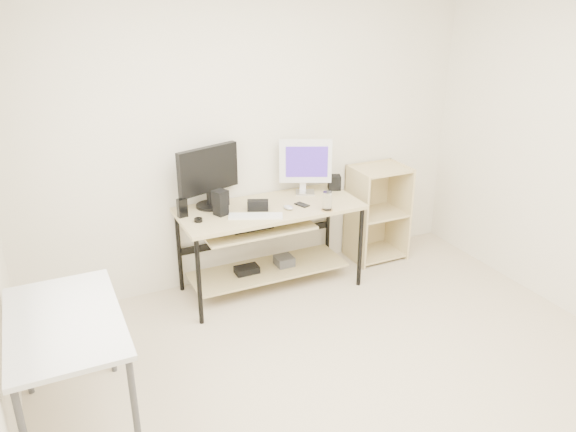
{
  "coord_description": "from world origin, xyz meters",
  "views": [
    {
      "loc": [
        -1.68,
        -2.27,
        2.43
      ],
      "look_at": [
        -0.0,
        1.3,
        0.8
      ],
      "focal_mm": 35.0,
      "sensor_mm": 36.0,
      "label": 1
    }
  ],
  "objects_px": {
    "desk": "(267,231)",
    "black_monitor": "(208,173)",
    "audio_controller": "(182,208)",
    "shelf_unit": "(375,211)",
    "white_imac": "(306,163)",
    "side_table": "(65,331)"
  },
  "relations": [
    {
      "from": "side_table",
      "to": "audio_controller",
      "type": "xyz_separation_m",
      "value": [
        0.98,
        1.15,
        0.15
      ]
    },
    {
      "from": "shelf_unit",
      "to": "audio_controller",
      "type": "height_order",
      "value": "shelf_unit"
    },
    {
      "from": "desk",
      "to": "white_imac",
      "type": "distance_m",
      "value": 0.67
    },
    {
      "from": "shelf_unit",
      "to": "white_imac",
      "type": "bearing_deg",
      "value": 179.89
    },
    {
      "from": "audio_controller",
      "to": "shelf_unit",
      "type": "bearing_deg",
      "value": -6.68
    },
    {
      "from": "desk",
      "to": "shelf_unit",
      "type": "xyz_separation_m",
      "value": [
        1.18,
        0.16,
        -0.09
      ]
    },
    {
      "from": "side_table",
      "to": "black_monitor",
      "type": "height_order",
      "value": "black_monitor"
    },
    {
      "from": "white_imac",
      "to": "audio_controller",
      "type": "distance_m",
      "value": 1.13
    },
    {
      "from": "shelf_unit",
      "to": "black_monitor",
      "type": "height_order",
      "value": "black_monitor"
    },
    {
      "from": "audio_controller",
      "to": "black_monitor",
      "type": "bearing_deg",
      "value": 14.43
    },
    {
      "from": "side_table",
      "to": "shelf_unit",
      "type": "height_order",
      "value": "shelf_unit"
    },
    {
      "from": "side_table",
      "to": "desk",
      "type": "bearing_deg",
      "value": 32.65
    },
    {
      "from": "white_imac",
      "to": "audio_controller",
      "type": "bearing_deg",
      "value": -151.58
    },
    {
      "from": "black_monitor",
      "to": "audio_controller",
      "type": "relative_size",
      "value": 3.62
    },
    {
      "from": "shelf_unit",
      "to": "desk",
      "type": "bearing_deg",
      "value": -172.23
    },
    {
      "from": "black_monitor",
      "to": "white_imac",
      "type": "xyz_separation_m",
      "value": [
        0.85,
        -0.04,
        -0.01
      ]
    },
    {
      "from": "audio_controller",
      "to": "desk",
      "type": "bearing_deg",
      "value": -16.27
    },
    {
      "from": "side_table",
      "to": "white_imac",
      "type": "relative_size",
      "value": 2.09
    },
    {
      "from": "desk",
      "to": "shelf_unit",
      "type": "height_order",
      "value": "shelf_unit"
    },
    {
      "from": "desk",
      "to": "black_monitor",
      "type": "bearing_deg",
      "value": 154.54
    },
    {
      "from": "desk",
      "to": "audio_controller",
      "type": "relative_size",
      "value": 10.08
    },
    {
      "from": "shelf_unit",
      "to": "black_monitor",
      "type": "relative_size",
      "value": 1.67
    }
  ]
}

